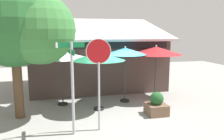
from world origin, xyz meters
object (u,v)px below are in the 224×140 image
Objects in this scene: patio_umbrella_forest_green_center at (98,57)px; patio_umbrella_teal_right at (125,52)px; patio_umbrella_ivory_left at (61,55)px; shade_tree at (21,23)px; sidewalk_planter at (156,105)px; stop_sign at (99,67)px; street_sign_post at (72,79)px; patio_umbrella_crimson_far_right at (156,51)px.

patio_umbrella_forest_green_center is 0.95× the size of patio_umbrella_teal_right.
patio_umbrella_ivory_left is 1.01× the size of patio_umbrella_forest_green_center.
shade_tree is 5.84× the size of sidewalk_planter.
patio_umbrella_teal_right is (1.41, 0.82, 0.12)m from patio_umbrella_forest_green_center.
street_sign_post is at bearing -172.88° from stop_sign.
shade_tree is at bearing -174.81° from patio_umbrella_forest_green_center.
patio_umbrella_forest_green_center is 3.21m from shade_tree.
patio_umbrella_ivory_left is 2.31m from shade_tree.
street_sign_post is at bearing -47.55° from shade_tree.
stop_sign is 3.21m from sidewalk_planter.
shade_tree is at bearing 170.44° from sidewalk_planter.
stop_sign is 1.21× the size of patio_umbrella_ivory_left.
stop_sign reaches higher than patio_umbrella_crimson_far_right.
shade_tree is at bearing -167.94° from patio_umbrella_crimson_far_right.
sidewalk_planter is (3.66, -2.12, -1.91)m from patio_umbrella_ivory_left.
patio_umbrella_teal_right is at bearing 30.16° from patio_umbrella_forest_green_center.
patio_umbrella_teal_right is 4.61m from shade_tree.
patio_umbrella_teal_right is (2.63, 2.93, 0.57)m from street_sign_post.
shade_tree is (-4.31, -1.08, 1.23)m from patio_umbrella_teal_right.
street_sign_post is at bearing -84.77° from patio_umbrella_ivory_left.
stop_sign reaches higher than sidewalk_planter.
street_sign_post is 3.16m from patio_umbrella_ivory_left.
stop_sign is 1.16× the size of patio_umbrella_crimson_far_right.
patio_umbrella_forest_green_center is at bearing 5.19° from shade_tree.
patio_umbrella_ivory_left is at bearing 95.23° from street_sign_post.
patio_umbrella_crimson_far_right is at bearing 12.06° from shade_tree.
street_sign_post is 0.94m from stop_sign.
sidewalk_planter is at bearing 16.35° from street_sign_post.
sidewalk_planter is (2.51, 0.88, -1.80)m from stop_sign.
patio_umbrella_forest_green_center reaches higher than sidewalk_planter.
street_sign_post reaches higher than patio_umbrella_ivory_left.
sidewalk_planter is at bearing -112.80° from patio_umbrella_crimson_far_right.
patio_umbrella_forest_green_center is 1.64m from patio_umbrella_teal_right.
patio_umbrella_teal_right is at bearing 14.10° from shade_tree.
stop_sign is 1.23× the size of patio_umbrella_forest_green_center.
patio_umbrella_ivory_left is (-0.28, 3.11, 0.46)m from street_sign_post.
patio_umbrella_forest_green_center is at bearing 59.99° from street_sign_post.
patio_umbrella_ivory_left is at bearing 149.94° from sidewalk_planter.
patio_umbrella_ivory_left reaches higher than patio_umbrella_forest_green_center.
patio_umbrella_ivory_left is 4.64m from sidewalk_planter.
patio_umbrella_forest_green_center is at bearing 152.68° from sidewalk_planter.
sidewalk_planter is at bearing -30.06° from patio_umbrella_ivory_left.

